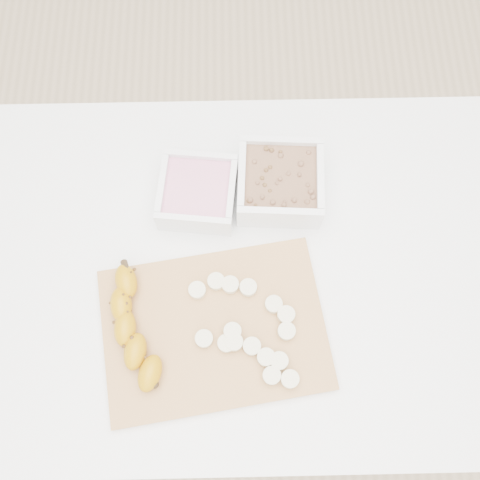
{
  "coord_description": "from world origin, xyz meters",
  "views": [
    {
      "loc": [
        -0.01,
        -0.27,
        1.68
      ],
      "look_at": [
        0.0,
        0.03,
        0.81
      ],
      "focal_mm": 40.0,
      "sensor_mm": 36.0,
      "label": 1
    }
  ],
  "objects_px": {
    "bowl_yogurt": "(198,192)",
    "cutting_board": "(214,329)",
    "banana": "(134,330)",
    "bowl_granola": "(280,182)",
    "table": "(240,280)"
  },
  "relations": [
    {
      "from": "bowl_yogurt",
      "to": "cutting_board",
      "type": "bearing_deg",
      "value": -83.54
    },
    {
      "from": "cutting_board",
      "to": "banana",
      "type": "height_order",
      "value": "banana"
    },
    {
      "from": "bowl_yogurt",
      "to": "banana",
      "type": "relative_size",
      "value": 0.7
    },
    {
      "from": "banana",
      "to": "bowl_granola",
      "type": "bearing_deg",
      "value": 40.95
    },
    {
      "from": "bowl_yogurt",
      "to": "cutting_board",
      "type": "xyz_separation_m",
      "value": [
        0.03,
        -0.25,
        -0.03
      ]
    },
    {
      "from": "cutting_board",
      "to": "banana",
      "type": "relative_size",
      "value": 1.77
    },
    {
      "from": "bowl_granola",
      "to": "cutting_board",
      "type": "height_order",
      "value": "bowl_granola"
    },
    {
      "from": "bowl_yogurt",
      "to": "bowl_granola",
      "type": "bearing_deg",
      "value": 5.83
    },
    {
      "from": "bowl_granola",
      "to": "bowl_yogurt",
      "type": "bearing_deg",
      "value": -174.17
    },
    {
      "from": "table",
      "to": "bowl_granola",
      "type": "distance_m",
      "value": 0.21
    },
    {
      "from": "bowl_yogurt",
      "to": "banana",
      "type": "distance_m",
      "value": 0.27
    },
    {
      "from": "bowl_granola",
      "to": "cutting_board",
      "type": "distance_m",
      "value": 0.29
    },
    {
      "from": "bowl_yogurt",
      "to": "bowl_granola",
      "type": "xyz_separation_m",
      "value": [
        0.15,
        0.02,
        0.0
      ]
    },
    {
      "from": "bowl_granola",
      "to": "banana",
      "type": "distance_m",
      "value": 0.37
    },
    {
      "from": "bowl_granola",
      "to": "cutting_board",
      "type": "xyz_separation_m",
      "value": [
        -0.12,
        -0.26,
        -0.03
      ]
    }
  ]
}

